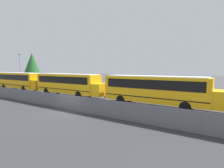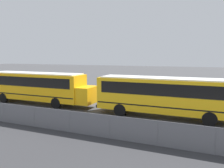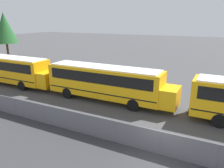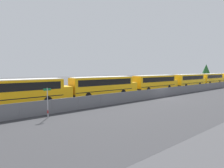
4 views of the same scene
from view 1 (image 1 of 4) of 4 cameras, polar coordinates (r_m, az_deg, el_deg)
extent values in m
plane|color=#424244|center=(18.35, -13.79, -8.22)|extent=(200.00, 200.00, 0.00)
cube|color=#333335|center=(15.08, -31.11, -11.73)|extent=(154.01, 12.00, 0.01)
cube|color=#9EA0A5|center=(18.19, -13.84, -5.96)|extent=(120.01, 0.03, 1.48)
cube|color=slate|center=(18.19, -13.87, -5.97)|extent=(120.01, 0.01, 1.48)
cylinder|color=slate|center=(18.07, -13.89, -3.66)|extent=(120.01, 0.05, 0.05)
cylinder|color=slate|center=(28.12, -30.73, -2.65)|extent=(0.07, 0.07, 1.48)
cylinder|color=slate|center=(25.47, -27.77, -3.26)|extent=(0.07, 0.07, 1.48)
cylinder|color=slate|center=(22.91, -24.13, -3.99)|extent=(0.07, 0.07, 1.48)
cylinder|color=slate|center=(20.47, -19.58, -4.88)|extent=(0.07, 0.07, 1.48)
cylinder|color=slate|center=(18.19, -13.84, -5.96)|extent=(0.07, 0.07, 1.48)
cylinder|color=slate|center=(16.16, -6.53, -7.24)|extent=(0.07, 0.07, 1.48)
cylinder|color=slate|center=(14.47, 2.73, -8.68)|extent=(0.07, 0.07, 1.48)
cylinder|color=slate|center=(13.24, 14.15, -10.13)|extent=(0.07, 0.07, 1.48)
cylinder|color=slate|center=(12.63, 27.37, -11.31)|extent=(0.07, 0.07, 1.48)
cube|color=yellow|center=(44.76, -32.42, 0.70)|extent=(1.36, 2.31, 1.64)
cylinder|color=black|center=(47.87, -32.54, -0.06)|extent=(1.09, 0.28, 1.09)
cube|color=orange|center=(38.22, -28.08, 1.09)|extent=(11.36, 2.51, 2.73)
cube|color=black|center=(38.19, -28.12, 1.99)|extent=(10.45, 2.55, 0.98)
cube|color=black|center=(38.27, -28.03, -0.05)|extent=(11.13, 2.54, 0.10)
cube|color=orange|center=(32.82, -22.71, -0.22)|extent=(1.36, 2.31, 1.64)
cube|color=black|center=(43.41, -31.64, -0.27)|extent=(0.12, 2.51, 0.24)
cube|color=silver|center=(38.16, -28.17, 3.22)|extent=(10.79, 2.26, 0.10)
cylinder|color=black|center=(35.88, -23.70, -1.15)|extent=(1.09, 0.28, 1.09)
cylinder|color=black|center=(34.71, -26.84, -1.47)|extent=(1.09, 0.28, 1.09)
cylinder|color=black|center=(41.95, -28.95, -0.51)|extent=(1.09, 0.28, 1.09)
cylinder|color=black|center=(40.95, -31.75, -0.76)|extent=(1.09, 0.28, 1.09)
cube|color=#EDA80F|center=(27.59, -14.45, 0.22)|extent=(11.36, 2.51, 2.73)
cube|color=black|center=(27.55, -14.48, 1.46)|extent=(10.45, 2.55, 0.98)
cube|color=black|center=(27.66, -14.42, -1.36)|extent=(11.13, 2.54, 0.10)
cube|color=#EDA80F|center=(23.35, -3.87, -1.84)|extent=(1.36, 2.31, 1.64)
cube|color=black|center=(32.16, -21.28, -1.47)|extent=(0.12, 2.51, 0.24)
cube|color=silver|center=(27.51, -14.52, 3.16)|extent=(10.79, 2.26, 0.10)
cylinder|color=black|center=(26.10, -7.33, -2.95)|extent=(1.09, 0.28, 1.09)
cylinder|color=black|center=(24.45, -10.79, -3.55)|extent=(1.09, 0.28, 1.09)
cylinder|color=black|center=(31.12, -17.21, -1.84)|extent=(1.09, 0.28, 1.09)
cylinder|color=black|center=(29.74, -20.59, -2.25)|extent=(1.09, 0.28, 1.09)
cube|color=#EDA80F|center=(19.74, 13.46, -1.65)|extent=(11.36, 2.51, 2.73)
cube|color=black|center=(19.68, 13.49, 0.09)|extent=(10.45, 2.55, 0.98)
cube|color=black|center=(19.85, 13.41, -3.84)|extent=(11.13, 2.54, 0.10)
cube|color=#EDA80F|center=(18.67, 32.14, -4.37)|extent=(1.36, 2.31, 1.64)
cube|color=black|center=(22.49, -0.49, -3.82)|extent=(0.12, 2.51, 0.24)
cube|color=silver|center=(19.63, 13.54, 2.46)|extent=(10.79, 2.26, 0.10)
cylinder|color=black|center=(20.16, 23.98, -5.74)|extent=(1.09, 0.28, 1.09)
cylinder|color=black|center=(17.97, 22.79, -6.99)|extent=(1.09, 0.28, 1.09)
cylinder|color=black|center=(22.37, 5.86, -4.29)|extent=(1.09, 0.28, 1.09)
cylinder|color=black|center=(20.41, 2.90, -5.18)|extent=(1.09, 0.28, 1.09)
cylinder|color=gray|center=(51.95, -27.80, 4.15)|extent=(0.16, 0.16, 7.71)
cube|color=#47474C|center=(52.08, -27.99, 8.56)|extent=(0.60, 0.24, 0.20)
cylinder|color=#51381E|center=(61.09, -24.47, 2.05)|extent=(0.44, 0.44, 2.84)
cone|color=#235B28|center=(61.05, -24.63, 6.31)|extent=(4.80, 4.80, 6.24)
camera|label=2|loc=(10.10, 123.78, 2.64)|focal=35.00mm
camera|label=3|loc=(11.17, -53.02, 20.86)|focal=35.00mm
camera|label=4|loc=(37.55, -65.34, 2.61)|focal=28.00mm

